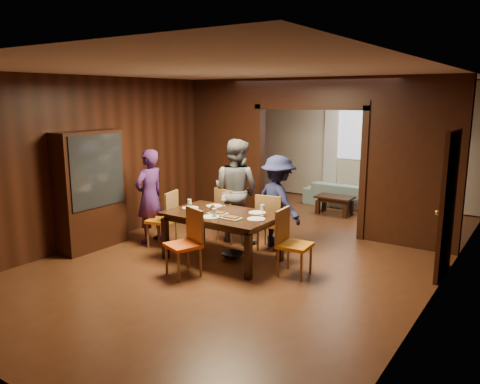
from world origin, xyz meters
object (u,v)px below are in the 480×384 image
Objects in this scene: person_purple at (150,196)px; chair_right at (295,243)px; dining_table at (222,236)px; chair_left at (162,218)px; coffee_table at (334,205)px; chair_far_r at (272,222)px; sofa at (346,195)px; hutch at (91,191)px; chair_far_l at (232,214)px; person_navy at (278,202)px; person_grey at (236,191)px; chair_near at (183,243)px.

person_purple reaches higher than chair_right.
chair_left is (-1.29, -0.01, 0.10)m from dining_table.
chair_left reaches higher than coffee_table.
sofa is at bearing -99.23° from chair_far_r.
dining_table is 0.87× the size of hutch.
chair_far_l is 2.45m from hutch.
coffee_table is 0.82× the size of chair_far_r.
person_navy is 2.02m from chair_left.
dining_table is at bearing -94.91° from coffee_table.
person_grey is 2.29× the size of coffee_table.
person_navy is 3.60m from sofa.
coffee_table is 0.82× the size of chair_far_l.
person_navy is 3.17m from hutch.
chair_left and chair_far_l have the same top height.
chair_far_l and chair_near have the same top height.
person_purple is 1.71× the size of chair_far_r.
person_purple is 1.71× the size of chair_right.
chair_right is 1.00× the size of chair_far_l.
chair_far_r is (0.39, 0.87, 0.10)m from dining_table.
chair_near is (-0.39, -4.61, 0.28)m from coffee_table.
hutch is at bearing 20.78° from chair_far_r.
chair_left is (-1.71, -1.05, -0.31)m from person_navy.
chair_left is 1.00× the size of chair_near.
chair_right is 0.48× the size of hutch.
coffee_table is 3.84m from chair_right.
chair_far_r is at bearing 103.43° from chair_left.
hutch is at bearing 42.46° from person_grey.
person_navy reaches higher than coffee_table.
chair_far_l is at bearing 37.64° from person_grey.
dining_table is 1.79× the size of chair_far_l.
coffee_table is at bearing 105.08° from chair_near.
chair_far_r is at bearing 41.77° from chair_right.
person_grey reaches higher than dining_table.
hutch is (-0.90, -0.74, 0.52)m from chair_left.
chair_far_r is 0.48× the size of hutch.
chair_near is (0.37, -1.75, 0.00)m from chair_far_l.
chair_right is at bearing 12.95° from hutch.
dining_table is (-0.25, -4.60, 0.10)m from sofa.
chair_far_l is (-0.69, -3.70, 0.21)m from sofa.
chair_near is (-0.46, -1.73, 0.00)m from chair_far_r.
person_grey is (1.22, 0.90, 0.09)m from person_purple.
chair_left is at bearing 72.18° from sofa.
dining_table is at bearing 91.03° from person_navy.
chair_right is (2.55, 0.05, 0.00)m from chair_left.
chair_near is (-0.49, -1.89, -0.31)m from person_navy.
chair_far_r reaches higher than dining_table.
sofa is at bearing -100.55° from person_grey.
sofa is (0.63, 3.66, -0.64)m from person_grey.
chair_far_l is 1.00× the size of chair_near.
sofa is 3.77m from chair_far_l.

